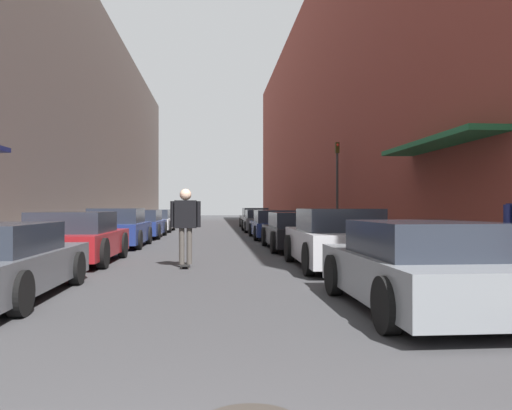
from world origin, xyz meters
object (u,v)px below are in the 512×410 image
object	(u,v)px
parked_car_left_2	(118,228)
parked_car_right_1	(336,239)
parked_car_right_2	(295,231)
parked_car_right_5	(255,218)
parked_car_right_4	(260,221)
parked_car_left_1	(75,238)
skateboarder	(186,219)
parked_car_right_3	(274,225)
traffic_light	(337,180)
parked_car_left_4	(155,221)
parked_car_right_0	(420,267)
parked_car_left_3	(142,224)

from	to	relation	value
parked_car_left_2	parked_car_right_1	xyz separation A→B (m)	(6.21, -6.57, 0.01)
parked_car_right_2	parked_car_right_5	size ratio (longest dim) A/B	1.07
parked_car_right_2	parked_car_right_4	bearing A→B (deg)	90.47
parked_car_left_1	parked_car_right_1	distance (m)	6.45
parked_car_right_4	skateboarder	distance (m)	16.90
parked_car_left_2	parked_car_right_3	bearing A→B (deg)	35.34
parked_car_right_4	traffic_light	world-z (taller)	traffic_light
skateboarder	parked_car_left_2	bearing A→B (deg)	113.73
parked_car_left_2	skateboarder	bearing A→B (deg)	-66.27
parked_car_left_2	parked_car_left_4	bearing A→B (deg)	89.93
parked_car_right_5	traffic_light	bearing A→B (deg)	-79.80
parked_car_right_3	traffic_light	size ratio (longest dim) A/B	1.20
parked_car_right_0	parked_car_right_3	world-z (taller)	parked_car_right_3
parked_car_left_1	parked_car_left_4	size ratio (longest dim) A/B	0.92
parked_car_right_1	parked_car_right_3	world-z (taller)	parked_car_right_1
parked_car_right_4	parked_car_left_1	bearing A→B (deg)	-111.38
skateboarder	traffic_light	distance (m)	10.53
parked_car_left_2	parked_car_left_3	distance (m)	5.35
parked_car_left_1	traffic_light	distance (m)	11.66
skateboarder	parked_car_right_5	bearing A→B (deg)	81.15
parked_car_left_2	parked_car_right_0	xyz separation A→B (m)	(6.19, -11.35, -0.06)
parked_car_left_2	parked_car_right_2	size ratio (longest dim) A/B	0.87
parked_car_right_4	skateboarder	world-z (taller)	skateboarder
parked_car_right_0	parked_car_right_3	xyz separation A→B (m)	(-0.13, 15.65, 0.01)
parked_car_left_2	traffic_light	world-z (taller)	traffic_light
parked_car_left_2	parked_car_right_3	xyz separation A→B (m)	(6.06, 4.30, -0.05)
parked_car_left_3	parked_car_right_1	world-z (taller)	parked_car_right_1
parked_car_right_4	traffic_light	distance (m)	8.51
parked_car_left_3	parked_car_right_4	distance (m)	7.79
parked_car_left_3	parked_car_right_3	xyz separation A→B (m)	(6.01, -1.05, -0.01)
parked_car_right_4	parked_car_right_5	world-z (taller)	parked_car_right_5
parked_car_right_0	parked_car_right_2	xyz separation A→B (m)	(-0.10, 9.85, 0.01)
traffic_light	parked_car_right_5	bearing A→B (deg)	100.20
parked_car_left_1	parked_car_right_4	distance (m)	16.67
parked_car_right_4	traffic_light	bearing A→B (deg)	-72.30
parked_car_left_1	parked_car_left_2	bearing A→B (deg)	89.05
parked_car_right_5	parked_car_right_1	bearing A→B (deg)	-89.81
parked_car_left_2	parked_car_left_1	bearing A→B (deg)	-90.95
traffic_light	parked_car_right_3	bearing A→B (deg)	143.73
parked_car_right_0	traffic_light	bearing A→B (deg)	80.48
parked_car_right_5	parked_car_right_4	bearing A→B (deg)	-91.50
skateboarder	parked_car_left_4	bearing A→B (deg)	98.99
parked_car_right_3	parked_car_left_4	bearing A→B (deg)	132.44
parked_car_right_1	parked_car_left_4	bearing A→B (deg)	109.50
parked_car_right_0	parked_car_right_3	distance (m)	15.65
parked_car_left_2	parked_car_right_0	distance (m)	12.93
parked_car_right_1	parked_car_right_5	distance (m)	22.30
parked_car_left_2	parked_car_left_3	size ratio (longest dim) A/B	0.85
parked_car_left_1	skateboarder	xyz separation A→B (m)	(2.80, -1.05, 0.51)
parked_car_left_3	parked_car_right_5	size ratio (longest dim) A/B	1.10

